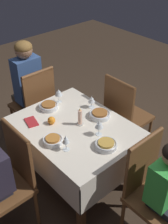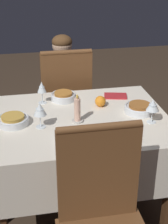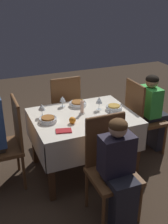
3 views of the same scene
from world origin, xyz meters
The scene contains 18 objects.
ground_plane centered at (0.00, 0.00, 0.00)m, with size 8.00×8.00×0.00m, color #3D2D21.
dining_table centered at (0.00, 0.00, 0.61)m, with size 1.13×0.88×0.72m.
chair_east centered at (0.84, -0.09, 0.54)m, with size 0.43×0.43×0.99m.
chair_west centered at (-0.84, -0.09, 0.54)m, with size 0.43×0.43×0.99m.
chair_north centered at (0.02, 0.71, 0.54)m, with size 0.43×0.43×0.99m.
chair_south centered at (0.00, -0.71, 0.54)m, with size 0.43×0.43×0.99m.
person_adult_denim centered at (0.99, -0.09, 0.71)m, with size 0.34×0.30×1.25m.
bowl_east centered at (0.41, 0.01, 0.75)m, with size 0.19×0.19×0.06m.
wine_glass_east centered at (0.43, -0.14, 0.83)m, with size 0.08×0.08×0.15m.
bowl_west centered at (-0.39, -0.01, 0.75)m, with size 0.19×0.19×0.06m.
wine_glass_west centered at (-0.23, -0.08, 0.83)m, with size 0.08×0.08×0.16m.
bowl_north centered at (-0.05, 0.29, 0.75)m, with size 0.17×0.17×0.06m.
wine_glass_north centered at (-0.19, 0.26, 0.83)m, with size 0.06×0.06×0.15m.
bowl_south centered at (-0.04, -0.27, 0.75)m, with size 0.21×0.21×0.06m.
wine_glass_south centered at (0.13, -0.33, 0.81)m, with size 0.07×0.07×0.13m.
candle_centerpiece centered at (-0.01, -0.05, 0.79)m, with size 0.07×0.07×0.18m.
orange_fruit centered at (0.18, 0.14, 0.76)m, with size 0.07×0.07×0.07m, color orange.
napkin_red_folded centered at (0.32, 0.27, 0.73)m, with size 0.18×0.13×0.01m.
Camera 1 is at (-1.59, 1.31, 2.32)m, focal length 45.00 mm.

